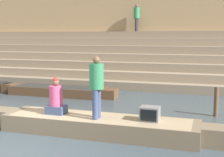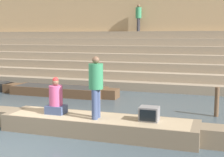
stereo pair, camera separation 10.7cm
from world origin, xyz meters
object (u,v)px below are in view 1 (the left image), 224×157
moored_boat_shore (58,90)px  person_standing (96,83)px  mooring_post (216,102)px  person_on_steps (137,16)px  rowboat_main (99,125)px  person_rowing (56,100)px  tv_set (150,114)px

moored_boat_shore → person_standing: bearing=-51.4°
moored_boat_shore → mooring_post: 7.01m
person_on_steps → rowboat_main: bearing=-141.2°
person_standing → person_rowing: 1.39m
person_rowing → tv_set: person_rowing is taller
rowboat_main → tv_set: size_ratio=13.90×
moored_boat_shore → mooring_post: (6.77, -1.80, 0.28)m
tv_set → person_on_steps: bearing=104.4°
rowboat_main → person_on_steps: (-1.54, 10.98, 3.61)m
person_on_steps → person_rowing: bearing=-147.8°
person_rowing → person_standing: bearing=10.5°
tv_set → mooring_post: size_ratio=0.50×
person_standing → person_rowing: (-1.27, 0.14, -0.54)m
person_rowing → mooring_post: (4.33, 2.94, -0.38)m
person_standing → moored_boat_shore: size_ratio=0.30×
tv_set → person_standing: bearing=-172.5°
person_standing → mooring_post: person_standing is taller
tv_set → mooring_post: 3.34m
mooring_post → tv_set: bearing=-120.1°
person_standing → person_rowing: bearing=-171.2°
rowboat_main → moored_boat_shore: (-3.71, 4.75, -0.04)m
tv_set → person_on_steps: person_on_steps is taller
person_standing → tv_set: person_standing is taller
mooring_post → person_on_steps: size_ratio=0.61×
moored_boat_shore → person_on_steps: person_on_steps is taller
person_standing → tv_set: 1.60m
mooring_post → moored_boat_shore: bearing=165.1°
rowboat_main → person_standing: bearing=-92.9°
rowboat_main → person_standing: 1.17m
rowboat_main → mooring_post: (3.06, 2.94, 0.25)m
tv_set → moored_boat_shore: tv_set is taller
mooring_post → person_on_steps: bearing=119.8°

